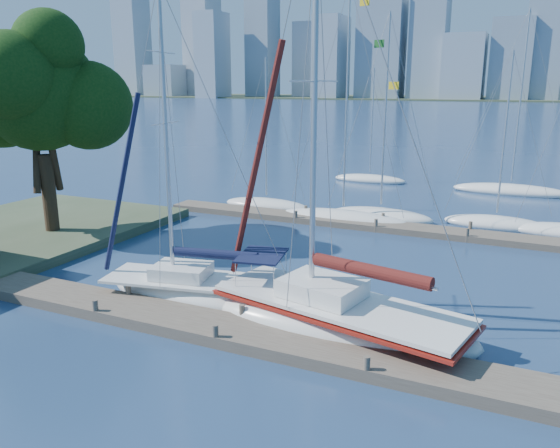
% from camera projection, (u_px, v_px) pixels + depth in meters
% --- Properties ---
extents(ground, '(700.00, 700.00, 0.00)m').
position_uv_depth(ground, '(230.00, 336.00, 18.45)').
color(ground, navy).
rests_on(ground, ground).
extents(near_dock, '(26.00, 2.00, 0.40)m').
position_uv_depth(near_dock, '(230.00, 331.00, 18.40)').
color(near_dock, '#4F433A').
rests_on(near_dock, ground).
extents(far_dock, '(30.00, 1.80, 0.36)m').
position_uv_depth(far_dock, '(396.00, 228.00, 31.69)').
color(far_dock, '#4F433A').
rests_on(far_dock, ground).
extents(far_shore, '(800.00, 100.00, 1.50)m').
position_uv_depth(far_shore, '(518.00, 99.00, 300.32)').
color(far_shore, '#38472D').
rests_on(far_shore, ground).
extents(tree, '(8.71, 7.96, 11.86)m').
position_uv_depth(tree, '(38.00, 89.00, 28.05)').
color(tree, black).
rests_on(tree, ground).
extents(sailboat_navy, '(7.98, 3.90, 12.32)m').
position_uv_depth(sailboat_navy, '(194.00, 276.00, 21.33)').
color(sailboat_navy, white).
rests_on(sailboat_navy, ground).
extents(sailboat_maroon, '(9.96, 5.04, 14.98)m').
position_uv_depth(sailboat_maroon, '(338.00, 302.00, 18.57)').
color(sailboat_maroon, white).
rests_on(sailboat_maroon, ground).
extents(bg_boat_0, '(6.49, 3.03, 10.28)m').
position_uv_depth(bg_boat_0, '(267.00, 205.00, 37.54)').
color(bg_boat_0, white).
rests_on(bg_boat_0, ground).
extents(bg_boat_1, '(8.50, 4.32, 14.24)m').
position_uv_depth(bg_boat_1, '(343.00, 217.00, 33.78)').
color(bg_boat_1, white).
rests_on(bg_boat_1, ground).
extents(bg_boat_2, '(6.93, 4.42, 12.67)m').
position_uv_depth(bg_boat_2, '(380.00, 216.00, 34.21)').
color(bg_boat_2, white).
rests_on(bg_boat_2, ground).
extents(bg_boat_3, '(6.23, 2.97, 10.42)m').
position_uv_depth(bg_boat_3, '(496.00, 223.00, 32.52)').
color(bg_boat_3, white).
rests_on(bg_boat_3, ground).
extents(bg_boat_6, '(6.50, 2.78, 9.87)m').
position_uv_depth(bg_boat_6, '(370.00, 179.00, 47.64)').
color(bg_boat_6, white).
rests_on(bg_boat_6, ground).
extents(bg_boat_7, '(8.84, 3.41, 13.90)m').
position_uv_depth(bg_boat_7, '(511.00, 190.00, 42.40)').
color(bg_boat_7, white).
rests_on(bg_boat_7, ground).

